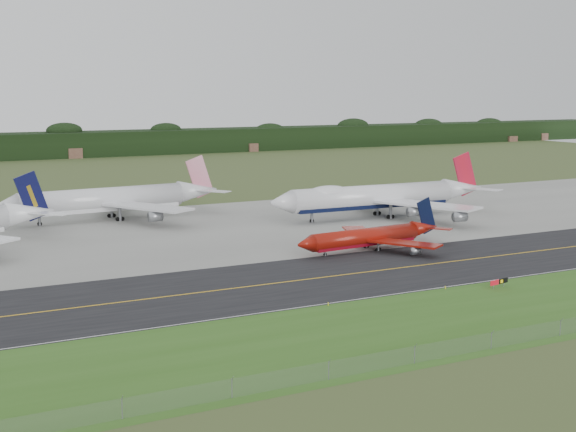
# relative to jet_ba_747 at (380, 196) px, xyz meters

# --- Properties ---
(ground) EXTENTS (600.00, 600.00, 0.00)m
(ground) POSITION_rel_jet_ba_747_xyz_m (-28.70, -47.47, -5.46)
(ground) COLOR #3E5125
(ground) RESTS_ON ground
(grass_verge) EXTENTS (400.00, 30.00, 0.01)m
(grass_verge) POSITION_rel_jet_ba_747_xyz_m (-28.70, -82.47, -5.46)
(grass_verge) COLOR #305A1A
(grass_verge) RESTS_ON ground
(taxiway) EXTENTS (400.00, 32.00, 0.02)m
(taxiway) POSITION_rel_jet_ba_747_xyz_m (-28.70, -51.47, -5.45)
(taxiway) COLOR black
(taxiway) RESTS_ON ground
(apron) EXTENTS (400.00, 78.00, 0.01)m
(apron) POSITION_rel_jet_ba_747_xyz_m (-28.70, 3.53, -5.46)
(apron) COLOR gray
(apron) RESTS_ON ground
(taxiway_centreline) EXTENTS (400.00, 0.40, 0.00)m
(taxiway_centreline) POSITION_rel_jet_ba_747_xyz_m (-28.70, -51.47, -5.43)
(taxiway_centreline) COLOR gold
(taxiway_centreline) RESTS_ON taxiway
(taxiway_edge_line) EXTENTS (400.00, 0.25, 0.00)m
(taxiway_edge_line) POSITION_rel_jet_ba_747_xyz_m (-28.70, -66.97, -5.43)
(taxiway_edge_line) COLOR silver
(taxiway_edge_line) RESTS_ON taxiway
(horizon_treeline) EXTENTS (700.00, 25.00, 12.00)m
(horizon_treeline) POSITION_rel_jet_ba_747_xyz_m (-28.70, 226.29, 0.01)
(horizon_treeline) COLOR black
(horizon_treeline) RESTS_ON ground
(jet_ba_747) EXTENTS (63.75, 52.90, 16.05)m
(jet_ba_747) POSITION_rel_jet_ba_747_xyz_m (0.00, 0.00, 0.00)
(jet_ba_747) COLOR silver
(jet_ba_747) RESTS_ON ground
(jet_red_737) EXTENTS (36.45, 29.57, 9.84)m
(jet_red_737) POSITION_rel_jet_ba_747_xyz_m (-24.86, -34.49, -2.74)
(jet_red_737) COLOR maroon
(jet_red_737) RESTS_ON ground
(jet_star_tail) EXTENTS (58.18, 48.58, 15.34)m
(jet_star_tail) POSITION_rel_jet_ba_747_xyz_m (-61.67, 28.26, -0.35)
(jet_star_tail) COLOR silver
(jet_star_tail) RESTS_ON ground
(taxiway_sign) EXTENTS (4.34, 0.93, 1.46)m
(taxiway_sign) POSITION_rel_jet_ba_747_xyz_m (-23.84, -71.46, -4.43)
(taxiway_sign) COLOR slate
(taxiway_sign) RESTS_ON ground
(edge_marker_left) EXTENTS (0.16, 0.16, 0.50)m
(edge_marker_left) POSITION_rel_jet_ba_747_xyz_m (-54.77, -67.97, -5.21)
(edge_marker_left) COLOR yellow
(edge_marker_left) RESTS_ON ground
(edge_marker_center) EXTENTS (0.16, 0.16, 0.50)m
(edge_marker_center) POSITION_rel_jet_ba_747_xyz_m (-32.27, -67.97, -5.21)
(edge_marker_center) COLOR yellow
(edge_marker_center) RESTS_ON ground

